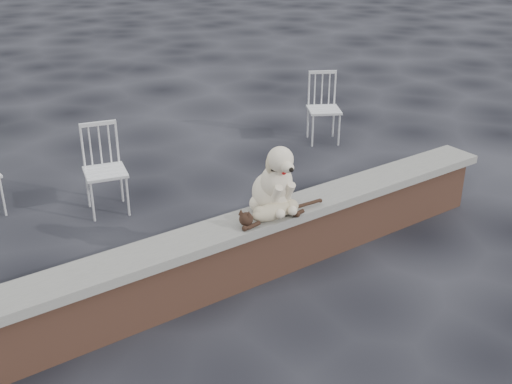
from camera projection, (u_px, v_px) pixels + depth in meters
ground at (219, 289)px, 5.33m from camera, size 60.00×60.00×0.00m
brick_wall at (218, 264)px, 5.22m from camera, size 6.00×0.30×0.50m
capstone at (217, 234)px, 5.10m from camera, size 6.20×0.40×0.08m
dog at (272, 176)px, 5.28m from camera, size 0.47×0.59×0.64m
cat at (275, 210)px, 5.22m from camera, size 1.03×0.35×0.17m
chair_d at (324, 108)px, 8.41m from camera, size 0.76×0.76×0.94m
chair_b at (105, 170)px, 6.48m from camera, size 0.68×0.68×0.94m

